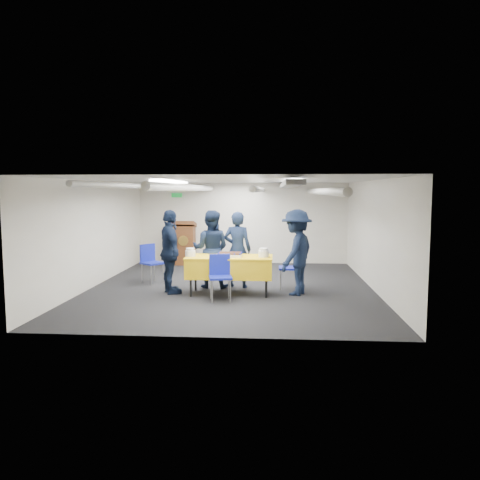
% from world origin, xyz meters
% --- Properties ---
extents(ground, '(7.00, 7.00, 0.00)m').
position_xyz_m(ground, '(0.00, 0.00, 0.00)').
color(ground, black).
rests_on(ground, ground).
extents(room_shell, '(6.00, 7.00, 2.30)m').
position_xyz_m(room_shell, '(0.09, 0.41, 1.81)').
color(room_shell, silver).
rests_on(room_shell, ground).
extents(serving_table, '(1.72, 0.82, 0.77)m').
position_xyz_m(serving_table, '(0.02, -0.67, 0.56)').
color(serving_table, black).
rests_on(serving_table, ground).
extents(sheet_cake, '(0.48, 0.37, 0.09)m').
position_xyz_m(sheet_cake, '(0.03, -0.71, 0.81)').
color(sheet_cake, white).
rests_on(sheet_cake, serving_table).
extents(plate_stack_left, '(0.21, 0.21, 0.16)m').
position_xyz_m(plate_stack_left, '(-0.76, -0.72, 0.85)').
color(plate_stack_left, white).
rests_on(plate_stack_left, serving_table).
extents(plate_stack_right, '(0.21, 0.21, 0.18)m').
position_xyz_m(plate_stack_right, '(0.70, -0.72, 0.85)').
color(plate_stack_right, white).
rests_on(plate_stack_right, serving_table).
extents(podium, '(0.62, 0.53, 1.25)m').
position_xyz_m(podium, '(-1.60, 3.05, 0.61)').
color(podium, brown).
rests_on(podium, ground).
extents(chair_near, '(0.49, 0.49, 0.87)m').
position_xyz_m(chair_near, '(-0.11, -1.20, 0.53)').
color(chair_near, gray).
rests_on(chair_near, ground).
extents(chair_right, '(0.43, 0.43, 0.87)m').
position_xyz_m(chair_right, '(1.31, -0.10, 0.53)').
color(chair_right, gray).
rests_on(chair_right, ground).
extents(chair_left, '(0.59, 0.59, 0.87)m').
position_xyz_m(chair_left, '(-1.89, 0.42, 0.53)').
color(chair_left, gray).
rests_on(chair_left, ground).
extents(sailor_a, '(0.66, 0.49, 1.64)m').
position_xyz_m(sailor_a, '(0.13, 0.02, 0.82)').
color(sailor_a, black).
rests_on(sailor_a, ground).
extents(sailor_b, '(0.86, 0.70, 1.67)m').
position_xyz_m(sailor_b, '(-0.44, -0.04, 0.83)').
color(sailor_b, black).
rests_on(sailor_b, ground).
extents(sailor_c, '(0.81, 1.08, 1.70)m').
position_xyz_m(sailor_c, '(-1.18, -0.68, 0.85)').
color(sailor_c, black).
rests_on(sailor_c, ground).
extents(sailor_d, '(1.04, 1.27, 1.71)m').
position_xyz_m(sailor_d, '(1.36, -0.61, 0.86)').
color(sailor_d, black).
rests_on(sailor_d, ground).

